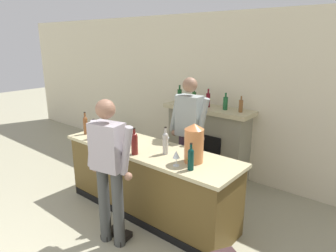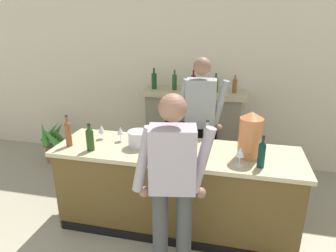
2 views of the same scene
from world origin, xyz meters
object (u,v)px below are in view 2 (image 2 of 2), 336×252
Objects in this scene: wine_bottle_cabernet_heavy at (68,133)px; wine_glass_front_right at (120,131)px; copper_dispenser at (250,135)px; wine_bottle_merlot_tall at (262,153)px; ice_bucket_steel at (139,139)px; wine_glass_mid_counter at (101,129)px; potted_plant_corner at (53,142)px; wine_bottle_rose_blush at (90,138)px; wine_bottle_chardonnay_pale at (173,146)px; wine_glass_by_dispenser at (240,153)px; person_customer at (172,187)px; person_bartender at (200,123)px; wine_bottle_burgundy_dark at (207,139)px; fireplace_stone at (193,128)px; wine_glass_near_bucket at (190,131)px.

wine_bottle_cabernet_heavy is 0.55m from wine_glass_front_right.
copper_dispenser is 0.25m from wine_bottle_merlot_tall.
wine_glass_mid_counter is (-0.47, 0.11, 0.03)m from ice_bucket_steel.
wine_bottle_cabernet_heavy is at bearing -49.13° from potted_plant_corner.
wine_glass_front_right is (0.21, 0.30, -0.01)m from wine_bottle_rose_blush.
wine_bottle_chardonnay_pale is at bearing -28.30° from wine_glass_front_right.
wine_glass_front_right is (1.64, -1.09, 0.72)m from potted_plant_corner.
wine_bottle_rose_blush is 0.32m from wine_glass_mid_counter.
wine_glass_by_dispenser is at bearing -11.85° from ice_bucket_steel.
ice_bucket_steel is 0.68× the size of wine_bottle_cabernet_heavy.
wine_bottle_cabernet_heavy reaches higher than wine_bottle_chardonnay_pale.
ice_bucket_steel is 1.41× the size of wine_glass_front_right.
person_customer is 1.45m from person_bartender.
wine_bottle_rose_blush is 0.83× the size of wine_bottle_burgundy_dark.
wine_glass_by_dispenser is (-0.19, -0.01, -0.01)m from wine_bottle_merlot_tall.
fireplace_stone is 4.61× the size of wine_bottle_chardonnay_pale.
person_customer is 1.15m from wine_glass_front_right.
person_bartender is at bearing 117.79° from wine_glass_by_dispenser.
person_bartender is at bearing 29.24° from wine_glass_mid_counter.
person_customer is (2.42, -1.94, 0.61)m from potted_plant_corner.
person_bartender is (0.04, 1.45, 0.06)m from person_customer.
wine_glass_front_right is (0.23, -0.02, 0.00)m from wine_glass_mid_counter.
person_bartender is at bearing 36.52° from wine_glass_front_right.
wine_glass_mid_counter is (-1.52, 0.33, -0.01)m from wine_glass_by_dispenser.
wine_bottle_burgundy_dark is 1.20m from wine_glass_mid_counter.
wine_bottle_merlot_tall is 1.76× the size of wine_glass_near_bucket.
wine_glass_near_bucket is at bearing -21.15° from potted_plant_corner.
fireplace_stone is 6.73× the size of ice_bucket_steel.
wine_bottle_chardonnay_pale reaches higher than wine_glass_mid_counter.
wine_bottle_burgundy_dark is 0.55m from wine_bottle_merlot_tall.
wine_bottle_cabernet_heavy is 1.18× the size of wine_bottle_rose_blush.
wine_bottle_rose_blush is (-1.59, -0.21, -0.10)m from copper_dispenser.
wine_glass_mid_counter is at bearing -171.42° from wine_glass_near_bucket.
potted_plant_corner is 2.97× the size of ice_bucket_steel.
potted_plant_corner is at bearing 130.87° from wine_bottle_cabernet_heavy.
wine_bottle_burgundy_dark is (1.17, 0.19, 0.02)m from wine_bottle_rose_blush.
wine_bottle_chardonnay_pale reaches higher than potted_plant_corner.
person_customer is 4.90× the size of wine_bottle_burgundy_dark.
person_customer reaches higher than wine_bottle_merlot_tall.
copper_dispenser is (0.57, -0.70, 0.16)m from person_bartender.
wine_glass_near_bucket is (0.14, -1.29, 0.44)m from fireplace_stone.
wine_bottle_chardonnay_pale is 0.53m from wine_glass_near_bucket.
ice_bucket_steel is (-0.36, -1.55, 0.40)m from fireplace_stone.
person_customer is at bearing -104.41° from wine_bottle_burgundy_dark.
fireplace_stone is at bearing 116.50° from copper_dispenser.
wine_bottle_burgundy_dark is at bearing 159.96° from wine_bottle_merlot_tall.
copper_dispenser is 1.32× the size of wine_bottle_burgundy_dark.
copper_dispenser reaches higher than wine_bottle_merlot_tall.
fireplace_stone is at bearing 9.31° from potted_plant_corner.
wine_bottle_chardonnay_pale is at bearing -175.65° from wine_bottle_merlot_tall.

